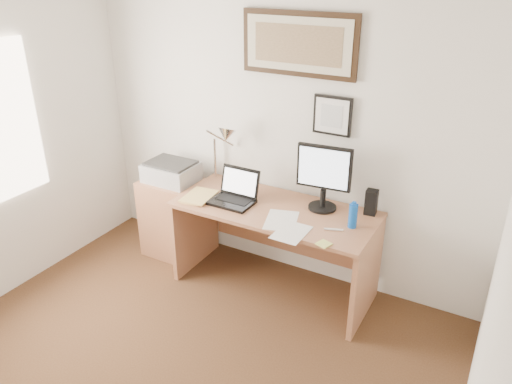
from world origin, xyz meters
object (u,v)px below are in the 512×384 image
Objects in this scene: desk at (279,229)px; lcd_monitor at (324,175)px; side_cabinet at (173,217)px; laptop at (235,195)px; printer at (171,172)px; water_bottle at (353,216)px; book at (187,194)px.

lcd_monitor is at bearing 13.29° from desk.
side_cabinet is 2.14× the size of laptop.
printer is (-1.39, -0.10, -0.22)m from lcd_monitor.
laptop reaches higher than desk.
desk is at bearing -166.71° from lcd_monitor.
water_bottle is 0.11× the size of desk.
book is (0.34, -0.20, 0.40)m from side_cabinet.
lcd_monitor reaches higher than printer.
water_bottle reaches higher than side_cabinet.
printer is (-0.73, 0.12, 0.01)m from laptop.
lcd_monitor is at bearing 4.62° from side_cabinet.
side_cabinet is 1.08m from desk.
printer is at bearing 50.36° from side_cabinet.
printer reaches higher than book.
water_bottle is at bearing -7.73° from desk.
lcd_monitor is 1.41m from printer.
book is 0.58× the size of lcd_monitor.
desk is (0.73, 0.24, -0.25)m from book.
printer is at bearing 177.84° from water_bottle.
water_bottle is at bearing 3.08° from laptop.
water_bottle is 1.69m from printer.
desk is at bearing 17.99° from book.
laptop is 0.74m from printer.
desk is at bearing 22.48° from laptop.
desk reaches higher than side_cabinet.
lcd_monitor reaches higher than laptop.
side_cabinet is 0.45m from printer.
desk is (1.07, 0.04, 0.15)m from side_cabinet.
side_cabinet is at bearing -129.64° from printer.
side_cabinet is 1.77m from water_bottle.
lcd_monitor is at bearing 151.62° from water_bottle.
lcd_monitor is (1.40, 0.11, 0.68)m from side_cabinet.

